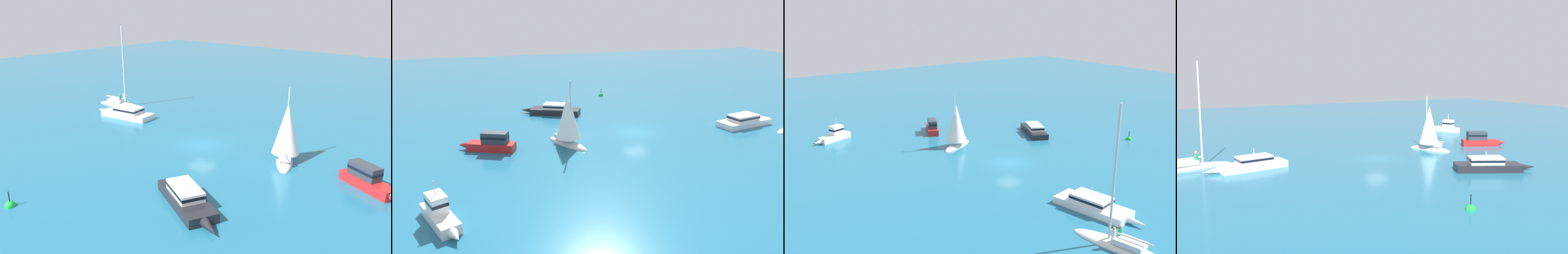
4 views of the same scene
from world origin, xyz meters
The scene contains 7 objects.
ground_plane centered at (0.00, 0.00, 0.00)m, with size 160.00×160.00×0.00m, color #1E607F.
powerboat centered at (10.63, 7.57, 0.62)m, with size 4.98×8.16×2.00m.
sloop centered at (-1.83, 8.79, 2.51)m, with size 5.76×4.02×7.54m.
launch centered at (-14.24, 20.84, 0.72)m, with size 5.54×3.10×3.02m.
motor_cruiser centered at (-1.09, 16.78, 0.80)m, with size 3.54×5.95×1.97m.
motor_cruiser_1 centered at (-1.45, -14.08, 0.58)m, with size 3.78×8.77×2.16m.
channel_buoy centered at (19.42, -2.30, 0.01)m, with size 0.82×0.82×1.59m.
Camera 2 is at (-38.31, 17.86, 13.96)m, focal length 34.26 mm.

